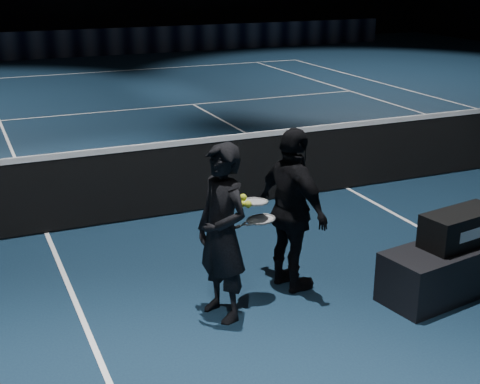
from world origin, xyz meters
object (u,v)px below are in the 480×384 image
(player_b, at_px, (293,211))
(racket_upper, at_px, (254,202))
(racket_bag, at_px, (461,228))
(player_a, at_px, (222,233))
(tennis_balls, at_px, (244,202))
(player_bench, at_px, (456,267))
(racket_lower, at_px, (261,219))

(player_b, distance_m, racket_upper, 0.49)
(racket_bag, relative_size, player_a, 0.51)
(player_a, relative_size, tennis_balls, 13.22)
(player_bench, height_order, player_a, player_a)
(player_b, relative_size, racket_lower, 2.33)
(player_a, bearing_deg, player_bench, 63.17)
(player_a, bearing_deg, player_b, 91.19)
(player_bench, distance_m, tennis_balls, 2.20)
(racket_upper, bearing_deg, player_a, -178.29)
(player_a, bearing_deg, racket_upper, 96.90)
(racket_bag, distance_m, tennis_balls, 2.09)
(player_bench, xyz_separation_m, racket_bag, (0.00, 0.00, 0.40))
(player_bench, bearing_deg, racket_upper, 153.17)
(player_b, bearing_deg, racket_lower, 96.08)
(player_b, distance_m, racket_lower, 0.40)
(player_b, bearing_deg, player_bench, -126.60)
(racket_bag, relative_size, player_b, 0.51)
(tennis_balls, bearing_deg, racket_upper, 30.57)
(player_b, relative_size, tennis_balls, 13.22)
(racket_bag, bearing_deg, player_a, 159.73)
(player_b, bearing_deg, racket_bag, -126.60)
(player_a, bearing_deg, tennis_balls, 92.32)
(racket_lower, xyz_separation_m, racket_upper, (-0.06, 0.02, 0.17))
(racket_bag, bearing_deg, racket_lower, 153.31)
(racket_bag, relative_size, racket_upper, 1.19)
(player_bench, height_order, racket_upper, racket_upper)
(player_bench, xyz_separation_m, player_b, (-1.42, 0.68, 0.55))
(player_b, xyz_separation_m, tennis_balls, (-0.57, -0.17, 0.22))
(player_b, bearing_deg, player_a, 96.08)
(player_a, bearing_deg, racket_lower, 91.19)
(player_bench, xyz_separation_m, tennis_balls, (-1.99, 0.51, 0.77))
(player_a, distance_m, racket_upper, 0.44)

